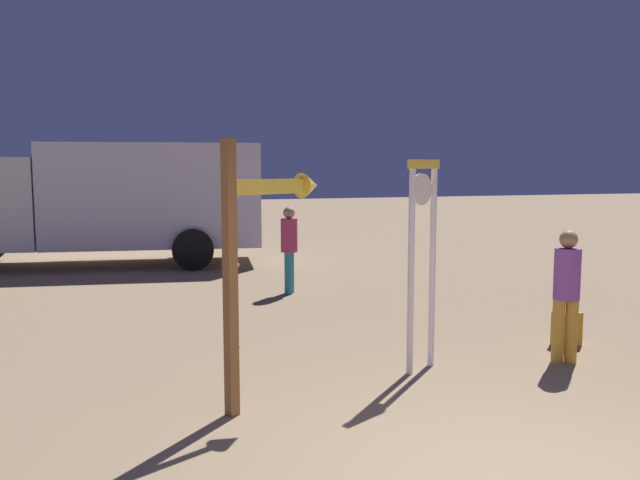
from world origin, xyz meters
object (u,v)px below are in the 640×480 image
(arrow_sign, at_px, (262,235))
(backpack, at_px, (566,329))
(standing_clock, at_px, (422,245))
(box_truck_near, at_px, (118,198))
(person_distant, at_px, (289,245))
(person_near_clock, at_px, (566,289))

(arrow_sign, relative_size, backpack, 5.86)
(standing_clock, height_order, arrow_sign, arrow_sign)
(arrow_sign, bearing_deg, backpack, 11.28)
(box_truck_near, bearing_deg, backpack, -59.47)
(backpack, distance_m, person_distant, 5.03)
(standing_clock, relative_size, person_near_clock, 1.52)
(arrow_sign, height_order, backpack, arrow_sign)
(standing_clock, relative_size, backpack, 5.46)
(person_near_clock, xyz_separation_m, backpack, (0.52, 0.61, -0.65))
(arrow_sign, bearing_deg, person_near_clock, 3.38)
(arrow_sign, distance_m, person_distant, 5.50)
(arrow_sign, distance_m, box_truck_near, 9.77)
(standing_clock, xyz_separation_m, arrow_sign, (-1.91, -0.51, 0.22))
(arrow_sign, relative_size, person_near_clock, 1.63)
(person_near_clock, relative_size, backpack, 3.60)
(person_distant, bearing_deg, person_near_clock, -68.89)
(arrow_sign, bearing_deg, person_distant, 71.94)
(arrow_sign, height_order, person_distant, arrow_sign)
(box_truck_near, bearing_deg, arrow_sign, -83.44)
(arrow_sign, distance_m, person_near_clock, 3.69)
(standing_clock, distance_m, box_truck_near, 9.68)
(standing_clock, xyz_separation_m, person_distant, (-0.22, 4.67, -0.54))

